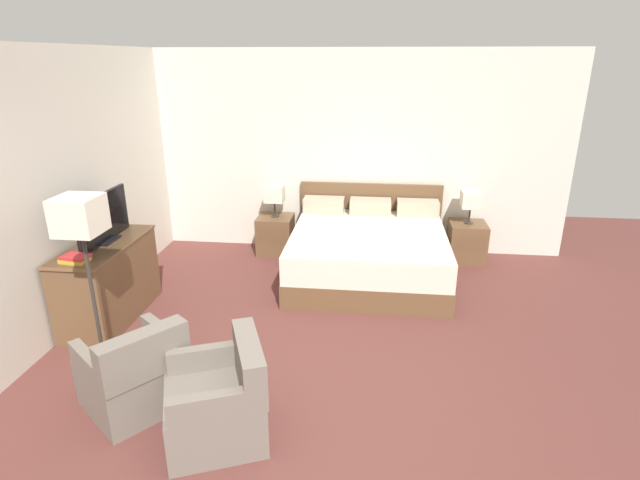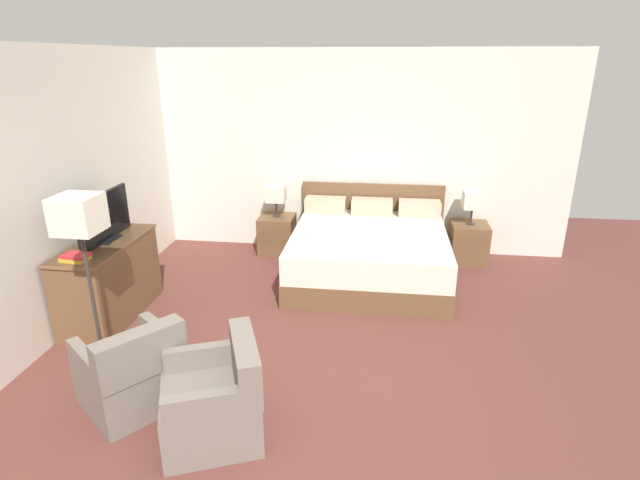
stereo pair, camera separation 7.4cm
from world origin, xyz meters
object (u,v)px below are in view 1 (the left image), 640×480
nightstand_left (276,235)px  book_blue_cover (76,257)px  table_lamp_right (471,200)px  floor_lamp (81,228)px  nightstand_right (467,242)px  bed (368,252)px  table_lamp_left (274,194)px  armchair_by_window (135,375)px  dresser (108,280)px  armchair_companion (220,402)px  tv (103,219)px  book_red_cover (75,260)px

nightstand_left → book_blue_cover: 2.97m
nightstand_left → book_blue_cover: size_ratio=2.24×
table_lamp_right → floor_lamp: (-3.59, -3.06, 0.50)m
nightstand_right → book_blue_cover: (-4.02, -2.56, 0.63)m
bed → table_lamp_right: (1.33, 0.69, 0.53)m
table_lamp_left → armchair_by_window: (-0.44, -3.45, -0.58)m
dresser → nightstand_left: bearing=56.7°
nightstand_left → armchair_companion: 3.70m
nightstand_right → armchair_companion: armchair_companion is taller
bed → floor_lamp: floor_lamp is taller
dresser → book_blue_cover: size_ratio=5.52×
nightstand_right → tv: (-4.02, -2.00, 0.82)m
tv → armchair_by_window: bearing=-57.3°
book_red_cover → armchair_by_window: size_ratio=0.25×
book_blue_cover → armchair_companion: bearing=-33.6°
tv → table_lamp_left: bearing=55.7°
tv → book_blue_cover: bearing=-89.5°
table_lamp_right → book_blue_cover: size_ratio=1.87×
table_lamp_right → armchair_by_window: 4.67m
dresser → armchair_companion: (1.69, -1.60, -0.15)m
bed → armchair_by_window: bearing=-122.6°
armchair_companion → book_red_cover: bearing=146.6°
dresser → armchair_by_window: 1.65m
tv → armchair_companion: tv is taller
dresser → book_red_cover: book_red_cover is taller
bed → book_blue_cover: (-2.69, -1.88, 0.57)m
nightstand_left → armchair_by_window: armchair_by_window is taller
table_lamp_left → floor_lamp: 3.24m
table_lamp_left → armchair_by_window: bearing=-97.3°
table_lamp_left → table_lamp_right: (2.66, 0.00, 0.00)m
table_lamp_right → tv: 4.50m
book_blue_cover → table_lamp_left: bearing=62.1°
bed → nightstand_left: size_ratio=3.71×
table_lamp_left → book_blue_cover: 2.90m
nightstand_right → book_blue_cover: size_ratio=2.24×
nightstand_left → book_red_cover: (-1.37, -2.56, 0.60)m
tv → armchair_by_window: 1.89m
tv → armchair_companion: (1.69, -1.68, -0.80)m
book_red_cover → floor_lamp: floor_lamp is taller
floor_lamp → dresser: bearing=114.2°
armchair_companion → floor_lamp: 1.77m
nightstand_left → tv: size_ratio=0.57×
dresser → book_blue_cover: (0.01, -0.48, 0.46)m
nightstand_right → book_blue_cover: bearing=-147.5°
book_red_cover → armchair_by_window: bearing=-43.3°
dresser → table_lamp_right: bearing=27.4°
nightstand_right → table_lamp_right: (0.00, 0.00, 0.60)m
armchair_companion → bed: bearing=71.5°
table_lamp_right → armchair_by_window: bearing=-132.0°
table_lamp_left → armchair_by_window: table_lamp_left is taller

